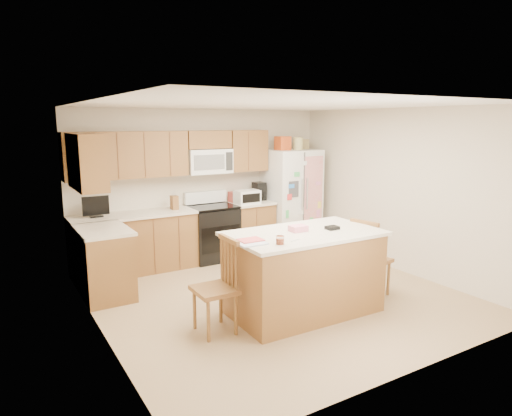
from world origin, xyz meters
TOP-DOWN VIEW (x-y plane):
  - ground at (0.00, 0.00)m, footprint 4.50×4.50m
  - room_shell at (0.00, 0.00)m, footprint 4.60×4.60m
  - cabinetry at (-0.98, 1.79)m, footprint 3.36×1.56m
  - stove at (0.00, 1.94)m, footprint 0.76×0.65m
  - refrigerator at (1.57, 1.87)m, footprint 0.90×0.79m
  - island at (-0.01, -0.61)m, footprint 1.89×1.09m
  - windsor_chair_left at (-1.14, -0.55)m, footprint 0.44×0.46m
  - windsor_chair_back at (-0.08, -0.01)m, footprint 0.50×0.49m
  - windsor_chair_right at (1.08, -0.62)m, footprint 0.50×0.52m

SIDE VIEW (x-z plane):
  - ground at x=0.00m, z-range 0.00..0.00m
  - windsor_chair_back at x=-0.08m, z-range -0.03..0.94m
  - stove at x=0.00m, z-range -0.09..1.04m
  - windsor_chair_right at x=1.08m, z-range -0.03..1.01m
  - windsor_chair_left at x=-1.14m, z-range -0.03..1.03m
  - island at x=-0.01m, z-range -0.04..1.05m
  - cabinetry at x=-0.98m, z-range -0.16..1.99m
  - refrigerator at x=1.57m, z-range -0.10..1.94m
  - room_shell at x=0.00m, z-range 0.18..2.70m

